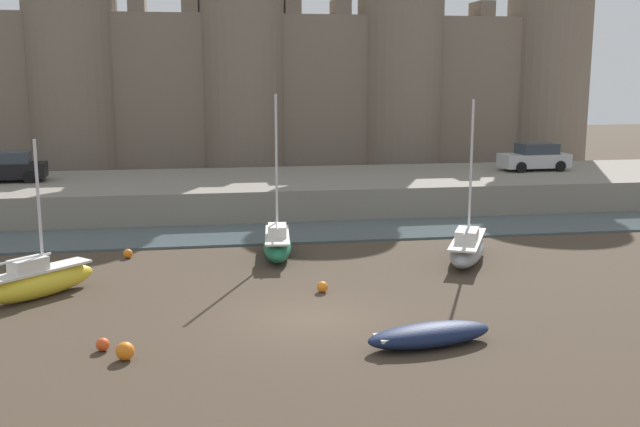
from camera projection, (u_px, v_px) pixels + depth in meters
ground_plane at (310, 319)px, 22.89m from camera, size 160.00×160.00×0.00m
water_channel at (271, 233)px, 34.83m from camera, size 80.00×4.50×0.10m
quay_road at (258, 193)px, 41.72m from camera, size 57.13×10.00×1.65m
castle at (242, 70)px, 51.80m from camera, size 51.99×6.86×19.78m
sailboat_foreground_right at (38, 281)px, 24.92m from camera, size 3.74×3.70×5.28m
rowboat_foreground_left at (429, 334)px, 20.53m from camera, size 3.82×1.80×0.63m
sailboat_midflat_left at (467, 247)px, 29.80m from camera, size 3.35×5.06×6.40m
sailboat_near_channel_left at (277, 243)px, 30.35m from camera, size 1.55×4.35×6.59m
mooring_buoy_near_channel at (125, 351)px, 19.53m from camera, size 0.49×0.49×0.49m
mooring_buoy_off_centre at (103, 345)px, 20.18m from camera, size 0.37×0.37×0.37m
mooring_buoy_mid_mud at (322, 287)px, 25.60m from camera, size 0.38×0.38×0.38m
mooring_buoy_near_shore at (128, 254)px, 30.34m from camera, size 0.38×0.38×0.38m
car_quay_east at (7, 167)px, 40.05m from camera, size 4.19×2.07×1.62m
car_quay_centre_west at (535, 157)px, 44.77m from camera, size 4.19×2.07×1.62m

